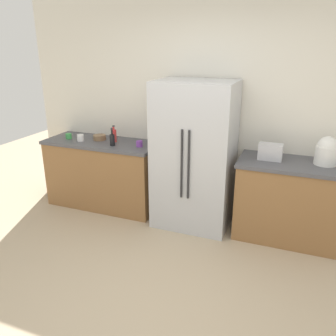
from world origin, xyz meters
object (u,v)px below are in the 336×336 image
cup_a (81,138)px  cup_b (69,136)px  cup_c (139,144)px  bowl_a (100,137)px  bottle_a (114,136)px  rice_cooker (327,151)px  bottle_b (112,139)px  refrigerator (194,156)px  toaster (270,152)px

cup_a → cup_b: size_ratio=1.08×
cup_c → bowl_a: bearing=171.2°
cup_c → bowl_a: cup_c is taller
bottle_a → cup_c: size_ratio=2.73×
rice_cooker → cup_a: size_ratio=3.51×
bottle_a → bottle_b: bottle_b is taller
refrigerator → rice_cooker: size_ratio=5.71×
cup_c → bowl_a: 0.64m
cup_b → cup_a: bearing=-10.4°
refrigerator → bowl_a: refrigerator is taller
toaster → bottle_b: size_ratio=1.14×
rice_cooker → cup_a: rice_cooker is taller
refrigerator → cup_b: size_ratio=21.75×
bowl_a → rice_cooker: bearing=0.3°
cup_a → bowl_a: cup_a is taller
toaster → cup_a: (-2.41, -0.11, -0.05)m
rice_cooker → bowl_a: rice_cooker is taller
bottle_b → bowl_a: bearing=149.3°
bottle_a → rice_cooker: bearing=0.8°
rice_cooker → bottle_b: (-2.47, -0.19, -0.07)m
bottle_a → cup_c: bottle_a is taller
bottle_a → cup_a: bottle_a is taller
rice_cooker → cup_a: (-2.97, -0.16, -0.10)m
bottle_a → cup_b: (-0.65, -0.08, -0.05)m
bottle_b → bottle_a: bearing=112.5°
toaster → cup_c: size_ratio=3.21×
rice_cooker → cup_b: (-3.19, -0.12, -0.11)m
cup_a → rice_cooker: bearing=3.0°
refrigerator → bottle_a: bearing=176.3°
toaster → bottle_b: 1.91m
rice_cooker → cup_c: rice_cooker is taller
toaster → bowl_a: 2.21m
toaster → cup_b: 2.62m
bottle_a → bottle_b: 0.17m
bowl_a → cup_a: bearing=-144.6°
cup_b → bottle_b: bearing=-5.9°
refrigerator → bottle_a: size_ratio=7.96×
refrigerator → bowl_a: bearing=176.0°
bottle_b → rice_cooker: bearing=4.4°
bowl_a → refrigerator: bearing=-4.0°
refrigerator → cup_b: refrigerator is taller
rice_cooker → bottle_b: size_ratio=1.35×
cup_a → bottle_b: bearing=-3.9°
cup_a → cup_c: cup_a is taller
rice_cooker → cup_b: rice_cooker is taller
bowl_a → toaster: bearing=-0.9°
rice_cooker → cup_a: bearing=-177.0°
cup_a → bottle_a: bearing=15.5°
bottle_b → cup_a: 0.50m
cup_b → toaster: bearing=1.5°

